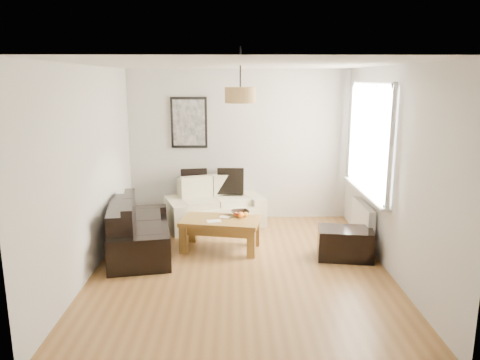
{
  "coord_description": "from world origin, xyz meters",
  "views": [
    {
      "loc": [
        -0.09,
        -5.6,
        2.43
      ],
      "look_at": [
        0.0,
        0.6,
        1.05
      ],
      "focal_mm": 34.08,
      "sensor_mm": 36.0,
      "label": 1
    }
  ],
  "objects_px": {
    "sofa_leather": "(140,228)",
    "ottoman": "(345,243)",
    "coffee_table": "(221,234)",
    "loveseat_cream": "(215,203)"
  },
  "relations": [
    {
      "from": "coffee_table",
      "to": "ottoman",
      "type": "bearing_deg",
      "value": -11.88
    },
    {
      "from": "ottoman",
      "to": "coffee_table",
      "type": "bearing_deg",
      "value": 168.12
    },
    {
      "from": "sofa_leather",
      "to": "coffee_table",
      "type": "relative_size",
      "value": 1.49
    },
    {
      "from": "sofa_leather",
      "to": "coffee_table",
      "type": "bearing_deg",
      "value": -95.25
    },
    {
      "from": "loveseat_cream",
      "to": "sofa_leather",
      "type": "relative_size",
      "value": 0.94
    },
    {
      "from": "coffee_table",
      "to": "ottoman",
      "type": "distance_m",
      "value": 1.77
    },
    {
      "from": "loveseat_cream",
      "to": "sofa_leather",
      "type": "height_order",
      "value": "loveseat_cream"
    },
    {
      "from": "loveseat_cream",
      "to": "ottoman",
      "type": "bearing_deg",
      "value": -57.22
    },
    {
      "from": "coffee_table",
      "to": "ottoman",
      "type": "relative_size",
      "value": 1.51
    },
    {
      "from": "sofa_leather",
      "to": "ottoman",
      "type": "xyz_separation_m",
      "value": [
        2.88,
        -0.26,
        -0.15
      ]
    }
  ]
}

